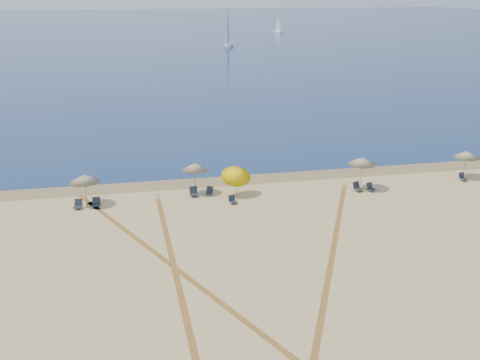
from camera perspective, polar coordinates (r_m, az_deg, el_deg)
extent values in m
plane|color=tan|center=(26.52, 9.28, -16.35)|extent=(160.00, 160.00, 0.00)
plane|color=#0C2151|center=(245.74, -10.20, 14.78)|extent=(500.00, 500.00, 0.00)
plane|color=olive|center=(47.39, -0.99, 0.02)|extent=(500.00, 500.00, 0.00)
cylinder|color=gray|center=(43.23, -15.07, -1.00)|extent=(0.05, 0.05, 2.13)
cone|color=beige|center=(42.94, -15.17, 0.15)|extent=(2.19, 2.19, 0.55)
sphere|color=gray|center=(42.85, -15.20, 0.53)|extent=(0.08, 0.08, 0.08)
cylinder|color=gray|center=(44.15, -4.49, 0.10)|extent=(0.05, 0.09, 2.27)
cone|color=beige|center=(43.87, -4.52, 1.33)|extent=(1.94, 1.95, 0.59)
sphere|color=gray|center=(43.78, -4.53, 1.70)|extent=(0.08, 0.08, 0.08)
cylinder|color=gray|center=(43.23, -0.28, -0.53)|extent=(0.05, 0.98, 1.88)
cone|color=yellow|center=(43.35, -0.39, 0.63)|extent=(2.25, 2.26, 1.51)
sphere|color=gray|center=(43.26, -0.39, 1.01)|extent=(0.08, 0.08, 0.08)
cylinder|color=gray|center=(46.05, 11.95, 0.61)|extent=(0.05, 0.11, 2.40)
cone|color=beige|center=(45.76, 12.03, 1.87)|extent=(2.17, 2.18, 0.60)
sphere|color=gray|center=(45.68, 12.05, 2.23)|extent=(0.08, 0.08, 0.08)
cylinder|color=gray|center=(51.26, 21.42, 1.40)|extent=(0.05, 0.05, 2.14)
cone|color=beige|center=(51.02, 21.54, 2.38)|extent=(2.18, 2.18, 0.55)
sphere|color=gray|center=(50.94, 21.58, 2.71)|extent=(0.08, 0.08, 0.08)
cube|color=black|center=(42.72, -15.81, -2.57)|extent=(0.68, 0.68, 0.05)
cube|color=black|center=(42.88, -15.73, -2.13)|extent=(0.59, 0.33, 0.50)
cylinder|color=#A5A5AD|center=(42.63, -16.10, -2.77)|extent=(0.02, 0.02, 0.18)
cylinder|color=#A5A5AD|center=(42.50, -15.52, -2.79)|extent=(0.02, 0.02, 0.18)
cube|color=black|center=(42.69, -14.10, -2.43)|extent=(0.63, 0.63, 0.05)
cube|color=black|center=(42.87, -14.07, -1.98)|extent=(0.59, 0.27, 0.51)
cylinder|color=#A5A5AD|center=(42.57, -14.40, -2.65)|extent=(0.02, 0.02, 0.19)
cylinder|color=#A5A5AD|center=(42.49, -13.79, -2.64)|extent=(0.02, 0.02, 0.19)
cube|color=black|center=(43.66, -4.58, -1.42)|extent=(0.60, 0.60, 0.05)
cube|color=black|center=(43.84, -4.65, -0.97)|extent=(0.60, 0.22, 0.53)
cylinder|color=#A5A5AD|center=(43.46, -4.86, -1.66)|extent=(0.03, 0.03, 0.20)
cylinder|color=#A5A5AD|center=(43.52, -4.23, -1.61)|extent=(0.03, 0.03, 0.20)
cube|color=black|center=(43.99, -3.08, -1.28)|extent=(0.65, 0.65, 0.04)
cube|color=black|center=(44.14, -3.01, -0.91)|extent=(0.53, 0.36, 0.44)
cylinder|color=#A5A5AD|center=(43.90, -3.30, -1.43)|extent=(0.02, 0.02, 0.16)
cylinder|color=#A5A5AD|center=(43.81, -2.80, -1.47)|extent=(0.02, 0.02, 0.16)
cube|color=black|center=(42.11, -0.67, -2.17)|extent=(0.63, 0.63, 0.05)
cube|color=black|center=(42.24, -0.83, -1.78)|extent=(0.54, 0.32, 0.45)
cylinder|color=#A5A5AD|center=(41.88, -0.87, -2.41)|extent=(0.02, 0.02, 0.17)
cylinder|color=#A5A5AD|center=(42.06, -0.38, -2.31)|extent=(0.02, 0.02, 0.17)
cube|color=black|center=(45.59, 11.69, -0.88)|extent=(0.76, 0.76, 0.05)
cube|color=black|center=(45.70, 11.46, -0.47)|extent=(0.63, 0.41, 0.53)
cylinder|color=#A5A5AD|center=(45.28, 11.57, -1.14)|extent=(0.03, 0.03, 0.19)
cylinder|color=#A5A5AD|center=(45.59, 12.00, -1.03)|extent=(0.03, 0.03, 0.19)
cube|color=black|center=(45.82, 12.94, -0.90)|extent=(0.70, 0.70, 0.05)
cube|color=black|center=(45.91, 12.72, -0.53)|extent=(0.57, 0.39, 0.48)
cylinder|color=#A5A5AD|center=(45.53, 12.85, -1.14)|extent=(0.02, 0.02, 0.18)
cylinder|color=#A5A5AD|center=(45.83, 13.22, -1.03)|extent=(0.02, 0.02, 0.18)
cube|color=black|center=(50.52, 21.32, 0.11)|extent=(0.67, 0.67, 0.05)
cube|color=black|center=(50.61, 21.13, 0.44)|extent=(0.57, 0.35, 0.48)
cylinder|color=#A5A5AD|center=(50.24, 21.27, -0.10)|extent=(0.02, 0.02, 0.18)
cylinder|color=#A5A5AD|center=(50.56, 21.59, -0.02)|extent=(0.02, 0.02, 0.18)
cube|color=white|center=(156.62, -1.16, 13.18)|extent=(3.91, 7.03, 0.75)
cylinder|color=gray|center=(156.24, -1.18, 14.95)|extent=(0.15, 0.15, 9.95)
cube|color=white|center=(207.41, 3.79, 14.44)|extent=(2.28, 5.24, 0.55)
cylinder|color=gray|center=(207.19, 3.81, 15.44)|extent=(0.11, 0.11, 7.40)
plane|color=tan|center=(30.85, -6.03, -10.79)|extent=(28.21, 28.21, 0.00)
plane|color=tan|center=(31.81, -6.26, -9.84)|extent=(28.21, 28.21, 0.00)
plane|color=tan|center=(33.57, 8.97, -8.36)|extent=(37.17, 37.17, 0.00)
plane|color=tan|center=(34.56, 9.11, -7.54)|extent=(37.17, 37.17, 0.00)
plane|color=tan|center=(33.44, -6.86, -8.37)|extent=(36.90, 36.90, 0.00)
plane|color=tan|center=(34.32, -7.76, -7.67)|extent=(36.90, 36.90, 0.00)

